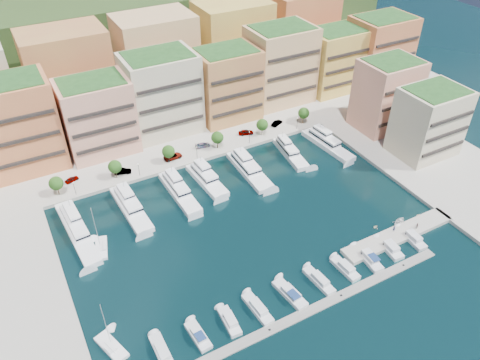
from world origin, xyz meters
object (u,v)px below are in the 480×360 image
(car_1, at_px, (123,171))
(person_1, at_px, (417,226))
(cruiser_5, at_px, (319,281))
(lamppost_2, at_px, (197,151))
(yacht_6, at_px, (326,143))
(cruiser_0, at_px, (162,352))
(cruiser_1, at_px, (198,336))
(yacht_4, at_px, (248,168))
(cruiser_9, at_px, (412,238))
(tree_0, at_px, (56,183))
(car_5, at_px, (277,123))
(car_2, at_px, (173,156))
(yacht_1, at_px, (130,206))
(yacht_5, at_px, (289,151))
(person_0, at_px, (394,229))
(cruiser_8, at_px, (390,248))
(sailboat_2, at_px, (102,249))
(cruiser_6, at_px, (345,269))
(cruiser_2, at_px, (230,321))
(tender_1, at_px, (375,227))
(car_4, at_px, (246,132))
(cruiser_4, at_px, (290,294))
(tree_2, at_px, (168,151))
(tree_1, at_px, (115,167))
(cruiser_7, at_px, (368,258))
(tree_3, at_px, (217,138))
(tender_2, at_px, (400,222))
(tree_4, at_px, (262,125))
(lamppost_3, at_px, (249,135))
(lamppost_0, at_px, (74,186))
(yacht_3, at_px, (206,178))
(lamppost_1, at_px, (139,168))
(car_3, at_px, (203,145))
(sailboat_0, at_px, (112,347))
(car_0, at_px, (72,179))

(car_1, xyz_separation_m, person_1, (56.92, -57.37, 0.05))
(cruiser_5, height_order, person_1, person_1)
(lamppost_2, relative_size, yacht_6, 0.20)
(cruiser_0, relative_size, cruiser_1, 1.13)
(lamppost_2, bearing_deg, yacht_4, -47.42)
(yacht_6, height_order, cruiser_9, yacht_6)
(tree_0, distance_m, cruiser_0, 58.70)
(cruiser_0, relative_size, car_5, 1.89)
(yacht_4, bearing_deg, cruiser_9, -64.28)
(lamppost_2, xyz_separation_m, car_2, (-6.34, 3.49, -2.05))
(yacht_1, xyz_separation_m, cruiser_1, (-0.40, -43.95, -0.52))
(yacht_6, bearing_deg, yacht_5, 173.56)
(car_1, xyz_separation_m, person_0, (51.34, -55.37, 0.02))
(cruiser_8, relative_size, car_5, 1.71)
(sailboat_2, height_order, car_5, sailboat_2)
(lamppost_2, distance_m, cruiser_6, 57.05)
(cruiser_2, height_order, tender_1, cruiser_2)
(cruiser_5, height_order, car_4, car_4)
(cruiser_4, relative_size, cruiser_9, 1.12)
(tree_2, relative_size, yacht_6, 0.27)
(tree_1, bearing_deg, cruiser_4, -70.60)
(cruiser_7, distance_m, person_0, 11.95)
(tree_3, bearing_deg, tender_2, -63.56)
(tree_4, distance_m, cruiser_2, 71.89)
(tree_4, height_order, lamppost_3, tree_4)
(tree_0, height_order, tree_3, same)
(lamppost_0, distance_m, car_2, 29.94)
(tree_1, distance_m, car_5, 55.74)
(yacht_6, relative_size, cruiser_9, 2.50)
(yacht_3, distance_m, person_0, 52.31)
(tree_4, xyz_separation_m, lamppost_3, (-6.00, -2.30, -0.92))
(lamppost_0, height_order, lamppost_1, same)
(tree_3, bearing_deg, person_1, -64.34)
(yacht_4, height_order, cruiser_7, yacht_4)
(cruiser_1, height_order, person_1, person_1)
(tree_3, xyz_separation_m, cruiser_6, (3.49, -58.08, -4.20))
(car_3, bearing_deg, sailboat_2, 129.73)
(tender_1, relative_size, person_0, 0.94)
(lamppost_0, relative_size, person_0, 2.63)
(yacht_1, xyz_separation_m, sailboat_0, (-16.15, -38.11, -0.77))
(car_2, bearing_deg, yacht_3, -165.06)
(cruiser_7, distance_m, car_2, 64.20)
(tree_0, relative_size, tree_1, 1.00)
(car_0, bearing_deg, yacht_5, -124.58)
(tree_0, distance_m, cruiser_4, 68.74)
(cruiser_9, distance_m, car_2, 70.63)
(person_0, bearing_deg, cruiser_9, -154.36)
(cruiser_9, bearing_deg, tender_2, 72.98)
(cruiser_6, height_order, car_4, car_4)
(lamppost_0, xyz_separation_m, car_4, (55.61, 5.08, -2.01))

